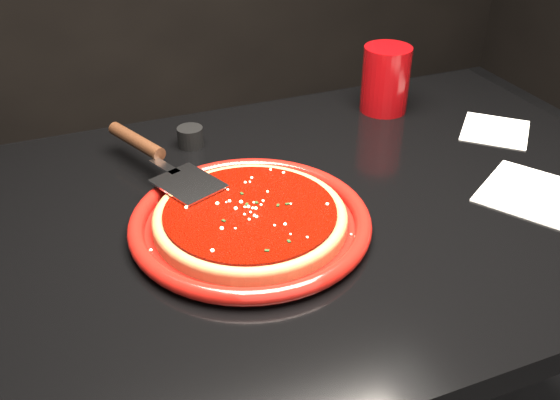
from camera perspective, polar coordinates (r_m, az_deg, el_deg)
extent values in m
cube|color=black|center=(1.24, 2.24, -15.06)|extent=(1.20, 0.80, 0.75)
cylinder|color=maroon|center=(0.93, -2.73, -2.01)|extent=(0.47, 0.47, 0.03)
cylinder|color=brown|center=(0.93, -2.73, -1.80)|extent=(0.38, 0.38, 0.01)
torus|color=brown|center=(0.93, -2.74, -1.43)|extent=(0.38, 0.38, 0.02)
cylinder|color=#610600|center=(0.92, -2.75, -1.16)|extent=(0.34, 0.34, 0.01)
cylinder|color=maroon|center=(1.31, 9.63, 10.83)|extent=(0.12, 0.12, 0.13)
cube|color=silver|center=(1.10, 22.27, 0.51)|extent=(0.22, 0.22, 0.00)
cube|color=silver|center=(1.29, 19.08, 6.03)|extent=(0.18, 0.18, 0.00)
cylinder|color=black|center=(1.17, -8.20, 5.74)|extent=(0.06, 0.06, 0.04)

